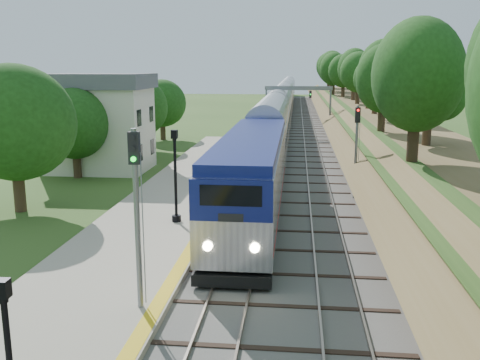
# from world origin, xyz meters

# --- Properties ---
(trackbed) EXTENTS (9.50, 170.00, 0.28)m
(trackbed) POSITION_xyz_m (2.00, 60.00, 0.07)
(trackbed) COLOR #4C4944
(trackbed) RESTS_ON ground
(platform) EXTENTS (6.40, 68.00, 0.38)m
(platform) POSITION_xyz_m (-5.20, 16.00, 0.19)
(platform) COLOR #9C957E
(platform) RESTS_ON ground
(yellow_stripe) EXTENTS (0.55, 68.00, 0.01)m
(yellow_stripe) POSITION_xyz_m (-2.35, 16.00, 0.39)
(yellow_stripe) COLOR gold
(yellow_stripe) RESTS_ON platform
(embankment) EXTENTS (10.64, 170.00, 11.70)m
(embankment) POSITION_xyz_m (10.35, 60.00, 1.95)
(embankment) COLOR brown
(embankment) RESTS_ON ground
(station_building) EXTENTS (8.60, 6.60, 8.00)m
(station_building) POSITION_xyz_m (-14.00, 30.00, 4.09)
(station_building) COLOR beige
(station_building) RESTS_ON ground
(signal_gantry) EXTENTS (8.40, 0.38, 6.20)m
(signal_gantry) POSITION_xyz_m (2.47, 54.99, 4.82)
(signal_gantry) COLOR slate
(signal_gantry) RESTS_ON ground
(trees_behind_platform) EXTENTS (7.82, 53.32, 7.21)m
(trees_behind_platform) POSITION_xyz_m (-11.17, 20.67, 4.53)
(trees_behind_platform) COLOR #332316
(trees_behind_platform) RESTS_ON ground
(train) EXTENTS (3.17, 148.55, 4.66)m
(train) POSITION_xyz_m (0.00, 79.22, 2.37)
(train) COLOR black
(train) RESTS_ON trackbed
(lamppost_far) EXTENTS (0.49, 0.49, 4.94)m
(lamppost_far) POSITION_xyz_m (-3.97, 14.33, 2.59)
(lamppost_far) COLOR black
(lamppost_far) RESTS_ON platform
(signal_platform) EXTENTS (0.36, 0.29, 6.20)m
(signal_platform) POSITION_xyz_m (-2.90, 3.93, 4.19)
(signal_platform) COLOR slate
(signal_platform) RESTS_ON platform
(signal_farside) EXTENTS (0.33, 0.26, 6.00)m
(signal_farside) POSITION_xyz_m (6.20, 21.75, 3.79)
(signal_farside) COLOR slate
(signal_farside) RESTS_ON ground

